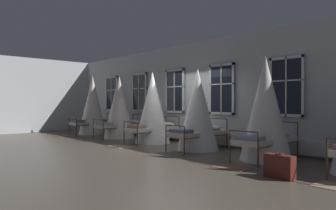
{
  "coord_description": "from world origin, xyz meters",
  "views": [
    {
      "loc": [
        7.37,
        -6.73,
        1.41
      ],
      "look_at": [
        -0.28,
        0.22,
        1.33
      ],
      "focal_mm": 33.48,
      "sensor_mm": 36.0,
      "label": 1
    }
  ],
  "objects_px": {
    "suitcase_dark": "(279,166)",
    "cot_second": "(119,108)",
    "cot_first": "(93,106)",
    "cot_fifth": "(266,110)",
    "cot_fourth": "(198,110)",
    "cot_third": "(153,108)"
  },
  "relations": [
    {
      "from": "cot_fourth",
      "to": "cot_second",
      "type": "bearing_deg",
      "value": 88.95
    },
    {
      "from": "cot_first",
      "to": "suitcase_dark",
      "type": "relative_size",
      "value": 4.6
    },
    {
      "from": "cot_second",
      "to": "suitcase_dark",
      "type": "height_order",
      "value": "cot_second"
    },
    {
      "from": "cot_first",
      "to": "cot_second",
      "type": "xyz_separation_m",
      "value": [
        2.17,
        -0.0,
        -0.06
      ]
    },
    {
      "from": "suitcase_dark",
      "to": "cot_first",
      "type": "bearing_deg",
      "value": 174.7
    },
    {
      "from": "cot_second",
      "to": "cot_fifth",
      "type": "bearing_deg",
      "value": -91.05
    },
    {
      "from": "cot_first",
      "to": "suitcase_dark",
      "type": "bearing_deg",
      "value": -97.41
    },
    {
      "from": "cot_third",
      "to": "cot_fourth",
      "type": "distance_m",
      "value": 2.16
    },
    {
      "from": "cot_second",
      "to": "cot_fourth",
      "type": "distance_m",
      "value": 4.29
    },
    {
      "from": "cot_second",
      "to": "suitcase_dark",
      "type": "bearing_deg",
      "value": -101.49
    },
    {
      "from": "cot_fifth",
      "to": "suitcase_dark",
      "type": "height_order",
      "value": "cot_fifth"
    },
    {
      "from": "cot_second",
      "to": "cot_third",
      "type": "distance_m",
      "value": 2.13
    },
    {
      "from": "cot_second",
      "to": "cot_fourth",
      "type": "bearing_deg",
      "value": -90.81
    },
    {
      "from": "cot_third",
      "to": "suitcase_dark",
      "type": "xyz_separation_m",
      "value": [
        5.57,
        -1.51,
        -0.98
      ]
    },
    {
      "from": "cot_third",
      "to": "cot_fifth",
      "type": "distance_m",
      "value": 4.44
    },
    {
      "from": "cot_first",
      "to": "cot_fifth",
      "type": "distance_m",
      "value": 8.74
    },
    {
      "from": "suitcase_dark",
      "to": "cot_fifth",
      "type": "bearing_deg",
      "value": 131.85
    },
    {
      "from": "cot_third",
      "to": "suitcase_dark",
      "type": "bearing_deg",
      "value": -105.92
    },
    {
      "from": "cot_fifth",
      "to": "cot_third",
      "type": "bearing_deg",
      "value": 88.26
    },
    {
      "from": "cot_second",
      "to": "cot_fourth",
      "type": "relative_size",
      "value": 1.03
    },
    {
      "from": "suitcase_dark",
      "to": "cot_second",
      "type": "bearing_deg",
      "value": 172.29
    },
    {
      "from": "cot_first",
      "to": "cot_third",
      "type": "xyz_separation_m",
      "value": [
        4.3,
        -0.02,
        -0.06
      ]
    }
  ]
}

